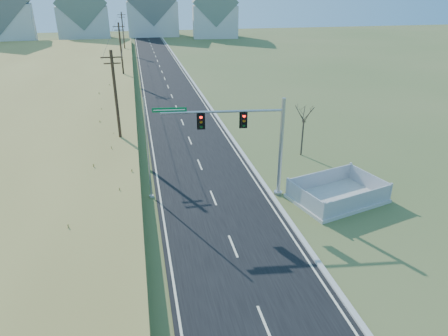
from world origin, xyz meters
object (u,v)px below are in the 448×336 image
(open_sign, at_px, (329,208))
(bare_tree, at_px, (304,113))
(fence_enclosure, at_px, (337,196))
(flagpole, at_px, (148,160))
(traffic_signal_mast, at_px, (255,138))

(open_sign, bearing_deg, bare_tree, 75.17)
(fence_enclosure, height_order, flagpole, flagpole)
(fence_enclosure, height_order, bare_tree, bare_tree)
(traffic_signal_mast, relative_size, bare_tree, 1.83)
(traffic_signal_mast, height_order, bare_tree, traffic_signal_mast)
(traffic_signal_mast, height_order, fence_enclosure, traffic_signal_mast)
(flagpole, distance_m, bare_tree, 14.56)
(fence_enclosure, distance_m, bare_tree, 9.17)
(traffic_signal_mast, relative_size, fence_enclosure, 1.26)
(open_sign, relative_size, flagpole, 0.09)
(traffic_signal_mast, xyz_separation_m, open_sign, (4.25, -3.44, -4.03))
(traffic_signal_mast, xyz_separation_m, flagpole, (-7.21, 1.24, -1.48))
(fence_enclosure, bearing_deg, bare_tree, 70.21)
(open_sign, relative_size, bare_tree, 0.14)
(bare_tree, bearing_deg, traffic_signal_mast, -134.81)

